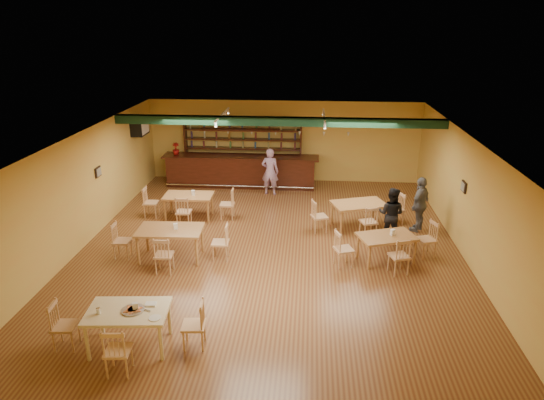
# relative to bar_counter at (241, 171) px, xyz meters

# --- Properties ---
(floor) EXTENTS (12.00, 12.00, 0.00)m
(floor) POSITION_rel_bar_counter_xyz_m (1.51, -5.15, -0.56)
(floor) COLOR brown
(floor) RESTS_ON ground
(ceiling_beam) EXTENTS (10.00, 0.30, 0.25)m
(ceiling_beam) POSITION_rel_bar_counter_xyz_m (1.51, -2.35, 2.31)
(ceiling_beam) COLOR #10321D
(ceiling_beam) RESTS_ON ceiling
(track_rail_left) EXTENTS (0.05, 2.50, 0.05)m
(track_rail_left) POSITION_rel_bar_counter_xyz_m (-0.29, -1.75, 2.38)
(track_rail_left) COLOR white
(track_rail_left) RESTS_ON ceiling
(track_rail_right) EXTENTS (0.05, 2.50, 0.05)m
(track_rail_right) POSITION_rel_bar_counter_xyz_m (2.91, -1.75, 2.38)
(track_rail_right) COLOR white
(track_rail_right) RESTS_ON ceiling
(ac_unit) EXTENTS (0.34, 0.70, 0.48)m
(ac_unit) POSITION_rel_bar_counter_xyz_m (-3.29, -0.95, 1.79)
(ac_unit) COLOR white
(ac_unit) RESTS_ON wall_left
(picture_left) EXTENTS (0.04, 0.34, 0.28)m
(picture_left) POSITION_rel_bar_counter_xyz_m (-3.46, -4.15, 1.14)
(picture_left) COLOR black
(picture_left) RESTS_ON wall_left
(picture_right) EXTENTS (0.04, 0.34, 0.28)m
(picture_right) POSITION_rel_bar_counter_xyz_m (6.48, -4.65, 1.14)
(picture_right) COLOR black
(picture_right) RESTS_ON wall_right
(bar_counter) EXTENTS (5.64, 0.85, 1.13)m
(bar_counter) POSITION_rel_bar_counter_xyz_m (0.00, 0.00, 0.00)
(bar_counter) COLOR black
(bar_counter) RESTS_ON ground
(back_bar_hutch) EXTENTS (4.37, 0.40, 2.28)m
(back_bar_hutch) POSITION_rel_bar_counter_xyz_m (0.00, 0.63, 0.57)
(back_bar_hutch) COLOR black
(back_bar_hutch) RESTS_ON ground
(poinsettia) EXTENTS (0.31, 0.31, 0.44)m
(poinsettia) POSITION_rel_bar_counter_xyz_m (-2.37, 0.00, 0.78)
(poinsettia) COLOR maroon
(poinsettia) RESTS_ON bar_counter
(dining_table_a) EXTENTS (1.48, 0.91, 0.73)m
(dining_table_a) POSITION_rel_bar_counter_xyz_m (-1.16, -3.18, -0.20)
(dining_table_a) COLOR #AA753C
(dining_table_a) RESTS_ON ground
(dining_table_b) EXTENTS (1.72, 1.34, 0.75)m
(dining_table_b) POSITION_rel_bar_counter_xyz_m (3.95, -3.53, -0.19)
(dining_table_b) COLOR #AA753C
(dining_table_b) RESTS_ON ground
(dining_table_c) EXTENTS (1.66, 1.04, 0.81)m
(dining_table_c) POSITION_rel_bar_counter_xyz_m (-0.95, -5.93, -0.16)
(dining_table_c) COLOR #AA753C
(dining_table_c) RESTS_ON ground
(dining_table_d) EXTENTS (1.57, 1.23, 0.69)m
(dining_table_d) POSITION_rel_bar_counter_xyz_m (4.47, -5.63, -0.22)
(dining_table_d) COLOR #AA753C
(dining_table_d) RESTS_ON ground
(near_table) EXTENTS (1.54, 1.07, 0.78)m
(near_table) POSITION_rel_bar_counter_xyz_m (-0.72, -9.53, -0.17)
(near_table) COLOR beige
(near_table) RESTS_ON ground
(pizza_tray) EXTENTS (0.42, 0.42, 0.01)m
(pizza_tray) POSITION_rel_bar_counter_xyz_m (-0.62, -9.53, 0.23)
(pizza_tray) COLOR silver
(pizza_tray) RESTS_ON near_table
(parmesan_shaker) EXTENTS (0.08, 0.08, 0.11)m
(parmesan_shaker) POSITION_rel_bar_counter_xyz_m (-1.19, -9.68, 0.27)
(parmesan_shaker) COLOR #EAE5C6
(parmesan_shaker) RESTS_ON near_table
(napkin_stack) EXTENTS (0.21, 0.16, 0.03)m
(napkin_stack) POSITION_rel_bar_counter_xyz_m (-0.36, -9.32, 0.23)
(napkin_stack) COLOR white
(napkin_stack) RESTS_ON near_table
(pizza_server) EXTENTS (0.33, 0.20, 0.00)m
(pizza_server) POSITION_rel_bar_counter_xyz_m (-0.46, -9.47, 0.24)
(pizza_server) COLOR silver
(pizza_server) RESTS_ON pizza_tray
(side_plate) EXTENTS (0.24, 0.24, 0.01)m
(side_plate) POSITION_rel_bar_counter_xyz_m (-0.15, -9.74, 0.23)
(side_plate) COLOR white
(side_plate) RESTS_ON near_table
(patron_bar) EXTENTS (0.64, 0.47, 1.64)m
(patron_bar) POSITION_rel_bar_counter_xyz_m (1.14, -0.83, 0.25)
(patron_bar) COLOR purple
(patron_bar) RESTS_ON ground
(patron_right_a) EXTENTS (0.90, 0.82, 1.51)m
(patron_right_a) POSITION_rel_bar_counter_xyz_m (4.75, -4.33, 0.19)
(patron_right_a) COLOR black
(patron_right_a) RESTS_ON ground
(patron_right_b) EXTENTS (0.88, 1.00, 1.62)m
(patron_right_b) POSITION_rel_bar_counter_xyz_m (5.67, -3.63, 0.24)
(patron_right_b) COLOR slate
(patron_right_b) RESTS_ON ground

